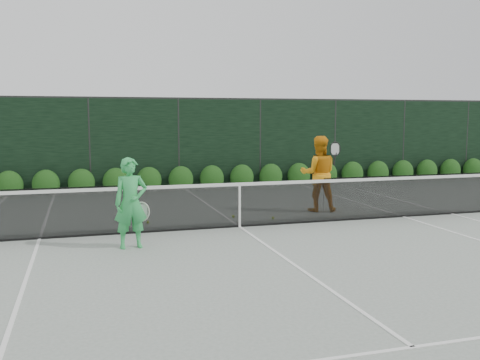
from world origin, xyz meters
name	(u,v)px	position (x,y,z in m)	size (l,w,h in m)	color
ground	(240,227)	(0.00, 0.00, 0.00)	(80.00, 80.00, 0.00)	gray
tennis_net	(238,203)	(-0.02, 0.00, 0.53)	(12.90, 0.10, 1.07)	black
player_woman	(131,203)	(-2.43, -1.19, 0.83)	(0.67, 0.46, 1.67)	green
player_man	(319,174)	(2.50, 1.36, 0.96)	(1.10, 0.96, 1.92)	orange
court_lines	(240,227)	(0.00, 0.00, 0.01)	(11.03, 23.83, 0.01)	white
windscreen_fence	(286,170)	(0.00, -2.71, 1.51)	(32.00, 21.07, 3.06)	black
hedge_row	(181,180)	(0.00, 7.15, 0.23)	(31.66, 0.65, 0.94)	#11350E
tennis_balls	(219,219)	(-0.24, 0.89, 0.03)	(2.95, 0.54, 0.07)	#BFE833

